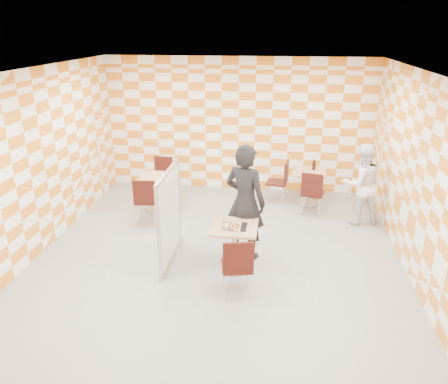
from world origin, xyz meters
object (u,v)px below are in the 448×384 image
object	(u,v)px
partition	(170,216)
second_table	(308,182)
chair_second_front	(312,190)
chair_empty_near	(146,198)
man_dark	(245,202)
soda_bottle	(314,165)
chair_second_side	(281,179)
chair_empty_far	(162,174)
main_table	(234,240)
sport_bottle	(300,165)
chair_main_front	(237,264)
empty_table	(158,187)
man_white	(361,184)

from	to	relation	value
partition	second_table	bearing A→B (deg)	49.59
chair_second_front	chair_empty_near	xyz separation A→B (m)	(-3.17, -0.81, 0.00)
man_dark	soda_bottle	xyz separation A→B (m)	(1.25, 2.49, -0.10)
soda_bottle	chair_second_side	bearing A→B (deg)	-173.32
chair_empty_near	partition	world-z (taller)	partition
chair_empty_far	man_dark	bearing A→B (deg)	-49.63
main_table	second_table	size ratio (longest dim) A/B	1.00
chair_second_side	main_table	bearing A→B (deg)	-103.53
partition	man_dark	xyz separation A→B (m)	(1.17, 0.33, 0.17)
chair_empty_far	sport_bottle	bearing A→B (deg)	2.77
chair_main_front	soda_bottle	size ratio (longest dim) A/B	4.02
main_table	chair_empty_far	bearing A→B (deg)	123.57
empty_table	man_white	world-z (taller)	man_white
chair_main_front	empty_table	bearing A→B (deg)	123.47
chair_second_side	chair_empty_near	xyz separation A→B (m)	(-2.55, -1.44, 0.00)
man_white	partition	bearing A→B (deg)	14.52
main_table	chair_empty_near	xyz separation A→B (m)	(-1.85, 1.46, 0.04)
second_table	chair_empty_near	bearing A→B (deg)	-155.64
chair_main_front	chair_empty_far	bearing A→B (deg)	119.20
chair_second_front	chair_empty_far	bearing A→B (deg)	169.58
empty_table	chair_empty_near	bearing A→B (deg)	-94.74
second_table	empty_table	xyz separation A→B (m)	(-3.06, -0.73, 0.00)
chair_main_front	partition	size ratio (longest dim) A/B	0.60
second_table	man_white	distance (m)	1.27
second_table	chair_second_side	world-z (taller)	chair_second_side
man_dark	soda_bottle	distance (m)	2.79
chair_second_side	chair_second_front	bearing A→B (deg)	-45.44
empty_table	chair_empty_near	distance (m)	0.68
chair_second_front	sport_bottle	bearing A→B (deg)	108.41
second_table	chair_main_front	size ratio (longest dim) A/B	0.81
chair_second_front	sport_bottle	distance (m)	0.83
empty_table	chair_second_front	size ratio (longest dim) A/B	0.81
chair_second_front	chair_second_side	world-z (taller)	same
main_table	soda_bottle	xyz separation A→B (m)	(1.37, 2.98, 0.34)
empty_table	man_white	xyz separation A→B (m)	(4.00, -0.08, 0.28)
empty_table	soda_bottle	xyz separation A→B (m)	(3.17, 0.83, 0.34)
empty_table	chair_second_side	xyz separation A→B (m)	(2.49, 0.75, 0.04)
man_white	soda_bottle	distance (m)	1.24
partition	chair_empty_near	bearing A→B (deg)	121.58
second_table	chair_empty_far	bearing A→B (deg)	-179.74
chair_main_front	man_dark	xyz separation A→B (m)	(-0.00, 1.25, 0.41)
second_table	chair_main_front	bearing A→B (deg)	-107.40
main_table	sport_bottle	bearing A→B (deg)	70.33
sport_bottle	soda_bottle	bearing A→B (deg)	-4.89
man_white	main_table	bearing A→B (deg)	27.27
second_table	chair_second_front	distance (m)	0.61
main_table	soda_bottle	bearing A→B (deg)	65.26
chair_second_side	partition	xyz separation A→B (m)	(-1.75, -2.74, 0.25)
main_table	chair_main_front	world-z (taller)	chair_main_front
main_table	soda_bottle	distance (m)	3.30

